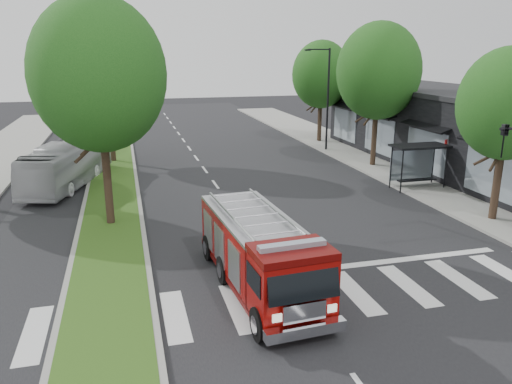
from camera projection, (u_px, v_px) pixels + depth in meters
ground at (272, 263)px, 19.01m from camera, size 140.00×140.00×0.00m
sidewalk_right at (417, 178)px, 31.38m from camera, size 5.00×80.00×0.15m
median at (114, 167)px, 34.25m from camera, size 3.00×50.00×0.15m
storefront_row at (483, 137)px, 31.82m from camera, size 8.00×30.00×5.00m
bus_shelter at (418, 154)px, 28.80m from camera, size 3.20×1.60×2.61m
tree_right_near at (508, 104)px, 22.21m from camera, size 4.40×4.40×8.05m
tree_right_mid at (378, 71)px, 33.10m from camera, size 5.60×5.60×9.72m
tree_right_far at (321, 75)px, 42.57m from camera, size 5.00×5.00×8.73m
tree_median_near at (99, 75)px, 21.25m from camera, size 5.80×5.80×10.16m
tree_median_far at (107, 70)px, 34.36m from camera, size 5.60×5.60×9.72m
streetlight_right_far at (326, 95)px, 38.94m from camera, size 2.11×0.20×8.00m
fire_engine at (260, 253)px, 16.67m from camera, size 2.86×7.87×2.68m
city_bus at (68, 164)px, 29.72m from camera, size 4.78×9.70×2.63m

